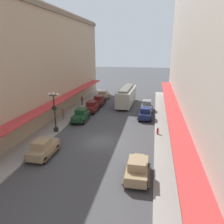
{
  "coord_description": "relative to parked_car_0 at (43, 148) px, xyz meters",
  "views": [
    {
      "loc": [
        5.62,
        -21.93,
        10.4
      ],
      "look_at": [
        0.0,
        6.0,
        1.8
      ],
      "focal_mm": 34.02,
      "sensor_mm": 36.0,
      "label": 1
    }
  ],
  "objects": [
    {
      "name": "parked_car_1",
      "position": [
        9.36,
        13.86,
        0.0
      ],
      "size": [
        2.26,
        4.3,
        1.84
      ],
      "color": "#19234C",
      "rests_on": "ground"
    },
    {
      "name": "parked_car_3",
      "position": [
        0.27,
        20.23,
        0.0
      ],
      "size": [
        2.17,
        4.27,
        1.84
      ],
      "color": "#591919",
      "rests_on": "ground"
    },
    {
      "name": "pedestrian_0",
      "position": [
        -2.68,
        10.92,
        0.05
      ],
      "size": [
        0.36,
        0.24,
        1.64
      ],
      "color": "slate",
      "rests_on": "sidewalk_left"
    },
    {
      "name": "parked_car_2",
      "position": [
        0.01,
        25.14,
        0.0
      ],
      "size": [
        2.26,
        4.3,
        1.84
      ],
      "color": "#997F5B",
      "rests_on": "ground"
    },
    {
      "name": "building_row_left",
      "position": [
        -5.4,
        4.59,
        7.16
      ],
      "size": [
        4.3,
        60.0,
        16.21
      ],
      "color": "gray",
      "rests_on": "ground"
    },
    {
      "name": "pedestrian_1",
      "position": [
        -2.63,
        19.23,
        0.07
      ],
      "size": [
        0.36,
        0.28,
        1.67
      ],
      "color": "#4C4238",
      "rests_on": "sidewalk_left"
    },
    {
      "name": "building_row_right",
      "position": [
        15.07,
        4.59,
        10.98
      ],
      "size": [
        4.3,
        60.0,
        23.86
      ],
      "color": "#B2A899",
      "rests_on": "ground"
    },
    {
      "name": "parked_car_7",
      "position": [
        9.46,
        -1.88,
        0.0
      ],
      "size": [
        2.19,
        4.28,
        1.84
      ],
      "color": "#997F5B",
      "rests_on": "ground"
    },
    {
      "name": "sidewalk_right",
      "position": [
        12.33,
        4.59,
        -0.87
      ],
      "size": [
        3.0,
        60.0,
        0.15
      ],
      "primitive_type": "cube",
      "color": "#99968E",
      "rests_on": "ground"
    },
    {
      "name": "parked_car_4",
      "position": [
        0.06,
        10.94,
        0.0
      ],
      "size": [
        2.22,
        4.29,
        1.84
      ],
      "color": "#193D23",
      "rests_on": "ground"
    },
    {
      "name": "fire_hydrant",
      "position": [
        11.18,
        7.77,
        -0.38
      ],
      "size": [
        0.24,
        0.24,
        0.82
      ],
      "color": "#B21E19",
      "rests_on": "sidewalk_right"
    },
    {
      "name": "pedestrian_2",
      "position": [
        12.77,
        0.01,
        0.07
      ],
      "size": [
        0.36,
        0.28,
        1.67
      ],
      "color": "#4C4238",
      "rests_on": "sidewalk_right"
    },
    {
      "name": "parked_car_0",
      "position": [
        0.0,
        0.0,
        0.0
      ],
      "size": [
        2.18,
        4.27,
        1.84
      ],
      "color": "#997F5B",
      "rests_on": "ground"
    },
    {
      "name": "parked_car_5",
      "position": [
        9.36,
        18.17,
        0.0
      ],
      "size": [
        2.14,
        4.26,
        1.84
      ],
      "color": "slate",
      "rests_on": "ground"
    },
    {
      "name": "streetcar",
      "position": [
        5.42,
        21.48,
        0.96
      ],
      "size": [
        2.76,
        9.66,
        3.46
      ],
      "color": "#ADA899",
      "rests_on": "ground"
    },
    {
      "name": "ground_plane",
      "position": [
        4.83,
        4.59,
        -0.94
      ],
      "size": [
        200.0,
        200.0,
        0.0
      ],
      "primitive_type": "plane",
      "color": "#424244"
    },
    {
      "name": "parked_car_6",
      "position": [
        0.24,
        15.71,
        0.0
      ],
      "size": [
        2.2,
        4.28,
        1.84
      ],
      "color": "#591919",
      "rests_on": "ground"
    },
    {
      "name": "lamp_post_with_clock",
      "position": [
        -1.57,
        6.07,
        2.04
      ],
      "size": [
        1.42,
        0.44,
        5.16
      ],
      "color": "black",
      "rests_on": "sidewalk_left"
    },
    {
      "name": "sidewalk_left",
      "position": [
        -2.67,
        4.59,
        -0.87
      ],
      "size": [
        3.0,
        60.0,
        0.15
      ],
      "primitive_type": "cube",
      "color": "#99968E",
      "rests_on": "ground"
    }
  ]
}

